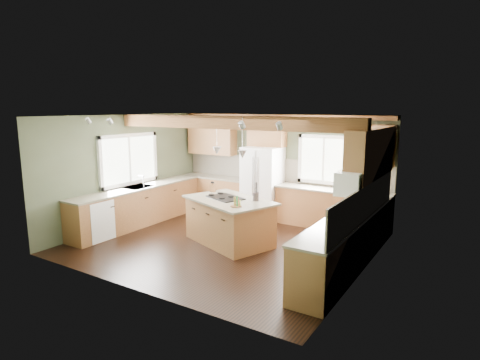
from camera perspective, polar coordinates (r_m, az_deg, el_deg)
The scene contains 37 objects.
floor at distance 8.38m, azimuth -2.15°, elevation -8.99°, with size 5.60×5.60×0.00m, color black.
ceiling at distance 7.90m, azimuth -2.27°, elevation 9.09°, with size 5.60×5.60×0.00m, color silver.
wall_back at distance 10.17m, azimuth 5.75°, elevation 1.98°, with size 5.60×5.60×0.00m, color #414A34.
wall_left at distance 9.87m, azimuth -15.77°, elevation 1.38°, with size 5.00×5.00×0.00m, color #414A34.
wall_right at distance 6.89m, azimuth 17.43°, elevation -2.48°, with size 5.00×5.00×0.00m, color #414A34.
ceiling_beam at distance 7.99m, azimuth -1.86°, elevation 8.17°, with size 5.55×0.26×0.26m, color #4B2A15.
soffit_trim at distance 9.98m, azimuth 5.62°, elevation 8.97°, with size 5.55×0.20×0.10m, color #4B2A15.
backsplash_back at distance 10.17m, azimuth 5.70°, elevation 1.46°, with size 5.58×0.03×0.58m, color brown.
backsplash_right at distance 6.96m, azimuth 17.38°, elevation -3.11°, with size 0.03×3.70×0.58m, color brown.
base_cab_back_left at distance 10.98m, azimuth -3.44°, elevation -1.93°, with size 2.02×0.60×0.88m, color brown.
counter_back_left at distance 10.89m, azimuth -3.46°, elevation 0.44°, with size 2.06×0.64×0.04m, color brown.
base_cab_back_right at distance 9.51m, azimuth 12.92°, elevation -4.12°, with size 2.62×0.60×0.88m, color brown.
counter_back_right at distance 9.41m, azimuth 13.04°, elevation -1.41°, with size 2.66×0.64×0.04m, color brown.
base_cab_left at distance 9.85m, azimuth -14.14°, elevation -3.66°, with size 0.60×3.70×0.88m, color brown.
counter_left at distance 9.75m, azimuth -14.26°, elevation -1.04°, with size 0.64×3.74×0.04m, color brown.
base_cab_right at distance 7.25m, azimuth 14.84°, elevation -8.79°, with size 0.60×3.70×0.88m, color brown.
counter_right at distance 7.11m, azimuth 15.02°, elevation -5.29°, with size 0.64×3.74×0.04m, color brown.
upper_cab_back_left at distance 10.98m, azimuth -4.00°, elevation 6.03°, with size 1.40×0.35×0.90m, color brown.
upper_cab_over_fridge at distance 10.07m, azimuth 3.85°, elevation 6.78°, with size 0.96×0.35×0.70m, color brown.
upper_cab_right at distance 7.69m, azimuth 18.16°, elevation 3.69°, with size 0.35×2.20×0.90m, color brown.
upper_cab_back_corner at distance 9.15m, azimuth 18.37°, elevation 4.66°, with size 0.90×0.35×0.90m, color brown.
window_left at distance 9.85m, azimuth -15.55°, elevation 2.84°, with size 0.04×1.60×1.05m, color white.
window_back at distance 9.67m, azimuth 11.84°, elevation 2.87°, with size 1.10×0.04×1.00m, color white.
sink at distance 9.75m, azimuth -14.26°, elevation -1.01°, with size 0.50×0.65×0.03m, color #262628.
faucet at distance 9.60m, azimuth -13.55°, elevation -0.28°, with size 0.02×0.02×0.28m, color #B2B2B7.
dishwasher at distance 9.03m, azimuth -20.05°, elevation -5.33°, with size 0.60×0.60×0.84m, color white.
oven at distance 6.10m, azimuth 11.00°, elevation -12.45°, with size 0.60×0.72×0.84m, color white.
microwave at distance 6.85m, azimuth 15.66°, elevation -0.33°, with size 0.40×0.70×0.38m, color white.
pendant_left at distance 8.36m, azimuth -3.30°, elevation 4.20°, with size 0.18×0.18×0.16m, color #B2B2B7.
pendant_right at distance 7.67m, azimuth 0.34°, elevation 3.66°, with size 0.18×0.18×0.16m, color #B2B2B7.
refrigerator at distance 10.04m, azimuth 3.21°, elevation -0.41°, with size 0.90×0.74×1.80m, color white.
island at distance 8.30m, azimuth -1.51°, elevation -5.99°, with size 1.73×1.06×0.88m, color brown.
island_top at distance 8.18m, azimuth -1.53°, elevation -2.90°, with size 1.85×1.17×0.04m, color brown.
cooktop at distance 8.28m, azimuth -2.11°, elevation -2.51°, with size 0.75×0.50×0.02m, color black.
knife_block at distance 8.89m, azimuth -3.92°, elevation -1.09°, with size 0.11×0.08×0.19m, color #57351A.
utensil_crock at distance 8.04m, azimuth 2.27°, elevation -2.37°, with size 0.13×0.13×0.17m, color #38322C.
bottle_tray at distance 7.56m, azimuth -0.57°, elevation -3.06°, with size 0.22×0.22×0.20m, color brown, non-canonical shape.
Camera 1 is at (4.46, -6.53, 2.78)m, focal length 30.00 mm.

